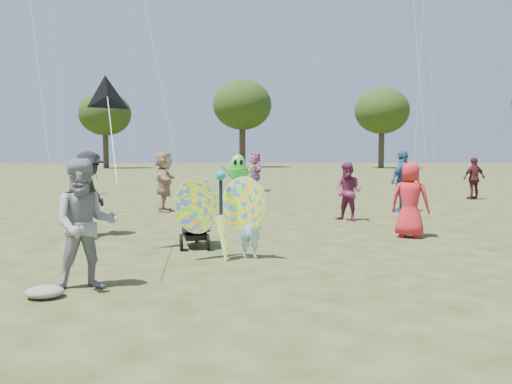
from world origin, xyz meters
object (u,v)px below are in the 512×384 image
(alien_kite, at_px, (238,180))
(adult_man, at_px, (85,225))
(crowd_c, at_px, (403,181))
(crowd_d, at_px, (164,181))
(butterfly_kite, at_px, (222,216))
(child_girl, at_px, (250,227))
(crowd_a, at_px, (410,200))
(crowd_b, at_px, (89,194))
(crowd_h, at_px, (474,178))
(crowd_j, at_px, (255,171))
(crowd_e, at_px, (348,192))
(jogging_stroller, at_px, (195,214))
(crowd_g, at_px, (87,173))

(alien_kite, bearing_deg, adult_man, -105.22)
(crowd_c, bearing_deg, crowd_d, -40.59)
(adult_man, xyz_separation_m, butterfly_kite, (1.78, 1.71, -0.12))
(child_girl, distance_m, butterfly_kite, 0.52)
(crowd_a, xyz_separation_m, alien_kite, (-3.44, 4.82, 0.17))
(crowd_b, xyz_separation_m, crowd_h, (12.51, 7.51, -0.10))
(adult_man, distance_m, crowd_a, 6.78)
(crowd_a, relative_size, crowd_b, 0.88)
(butterfly_kite, bearing_deg, crowd_j, 83.89)
(crowd_h, height_order, alien_kite, alien_kite)
(crowd_b, distance_m, crowd_d, 4.55)
(crowd_b, bearing_deg, alien_kite, -29.26)
(adult_man, xyz_separation_m, crowd_c, (7.25, 8.08, 0.08))
(crowd_c, height_order, crowd_j, crowd_c)
(child_girl, bearing_deg, adult_man, 57.77)
(crowd_a, distance_m, crowd_b, 6.82)
(crowd_e, relative_size, jogging_stroller, 1.40)
(crowd_c, distance_m, crowd_d, 7.23)
(crowd_h, xyz_separation_m, butterfly_kite, (-9.68, -10.13, -0.07))
(crowd_g, bearing_deg, crowd_h, -23.40)
(child_girl, height_order, crowd_j, crowd_j)
(crowd_e, distance_m, jogging_stroller, 5.05)
(child_girl, xyz_separation_m, crowd_e, (2.85, 4.44, 0.24))
(jogging_stroller, bearing_deg, alien_kite, 70.75)
(crowd_g, distance_m, crowd_h, 15.72)
(adult_man, distance_m, crowd_e, 8.04)
(adult_man, relative_size, crowd_g, 0.93)
(butterfly_kite, relative_size, alien_kite, 1.00)
(crowd_b, relative_size, butterfly_kite, 1.05)
(crowd_e, xyz_separation_m, jogging_stroller, (-3.82, -3.30, -0.15))
(child_girl, distance_m, crowd_h, 13.64)
(jogging_stroller, height_order, butterfly_kite, butterfly_kite)
(child_girl, bearing_deg, crowd_j, -75.08)
(crowd_a, height_order, butterfly_kite, crowd_a)
(crowd_j, relative_size, alien_kite, 1.06)
(butterfly_kite, bearing_deg, alien_kite, 85.60)
(alien_kite, bearing_deg, crowd_c, -4.05)
(crowd_d, bearing_deg, crowd_a, -133.66)
(crowd_g, xyz_separation_m, crowd_h, (15.36, -3.32, -0.11))
(adult_man, height_order, crowd_e, adult_man)
(child_girl, bearing_deg, crowd_a, -133.06)
(crowd_a, bearing_deg, crowd_j, -49.00)
(crowd_a, relative_size, crowd_j, 0.86)
(adult_man, bearing_deg, jogging_stroller, 51.27)
(adult_man, height_order, crowd_b, crowd_b)
(adult_man, bearing_deg, crowd_e, 35.56)
(crowd_a, height_order, jogging_stroller, crowd_a)
(crowd_e, distance_m, crowd_h, 8.49)
(crowd_d, bearing_deg, crowd_c, -96.85)
(adult_man, xyz_separation_m, crowd_h, (11.46, 11.84, -0.05))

